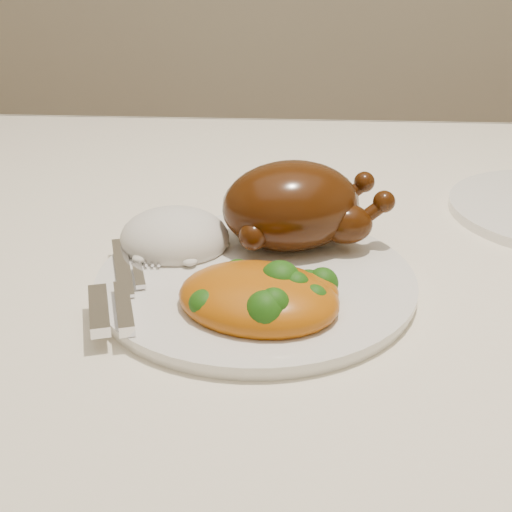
{
  "coord_description": "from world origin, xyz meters",
  "views": [
    {
      "loc": [
        -0.0,
        -0.6,
        1.07
      ],
      "look_at": [
        -0.03,
        -0.05,
        0.8
      ],
      "focal_mm": 50.0,
      "sensor_mm": 36.0,
      "label": 1
    }
  ],
  "objects": [
    {
      "name": "cutlery",
      "position": [
        -0.15,
        -0.1,
        0.79
      ],
      "size": [
        0.06,
        0.17,
        0.01
      ],
      "rotation": [
        0.0,
        0.0,
        0.29
      ],
      "color": "silver",
      "rests_on": "dinner_plate"
    },
    {
      "name": "dining_table",
      "position": [
        0.0,
        0.0,
        0.67
      ],
      "size": [
        1.6,
        0.9,
        0.76
      ],
      "color": "brown",
      "rests_on": "floor"
    },
    {
      "name": "tablecloth",
      "position": [
        0.0,
        0.0,
        0.74
      ],
      "size": [
        1.73,
        1.03,
        0.18
      ],
      "color": "white",
      "rests_on": "dining_table"
    },
    {
      "name": "dinner_plate",
      "position": [
        -0.03,
        -0.05,
        0.77
      ],
      "size": [
        0.35,
        0.35,
        0.01
      ],
      "primitive_type": "cylinder",
      "rotation": [
        0.0,
        0.0,
        -0.33
      ],
      "color": "white",
      "rests_on": "tablecloth"
    },
    {
      "name": "roast_chicken",
      "position": [
        -0.0,
        0.02,
        0.82
      ],
      "size": [
        0.17,
        0.13,
        0.08
      ],
      "rotation": [
        0.0,
        0.0,
        0.27
      ],
      "color": "#421B07",
      "rests_on": "dinner_plate"
    },
    {
      "name": "rice_mound",
      "position": [
        -0.12,
        0.01,
        0.79
      ],
      "size": [
        0.11,
        0.1,
        0.05
      ],
      "rotation": [
        0.0,
        0.0,
        -0.07
      ],
      "color": "silver",
      "rests_on": "dinner_plate"
    },
    {
      "name": "mac_and_cheese",
      "position": [
        -0.02,
        -0.1,
        0.79
      ],
      "size": [
        0.15,
        0.13,
        0.05
      ],
      "rotation": [
        0.0,
        0.0,
        -0.24
      ],
      "color": "#BC580C",
      "rests_on": "dinner_plate"
    }
  ]
}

